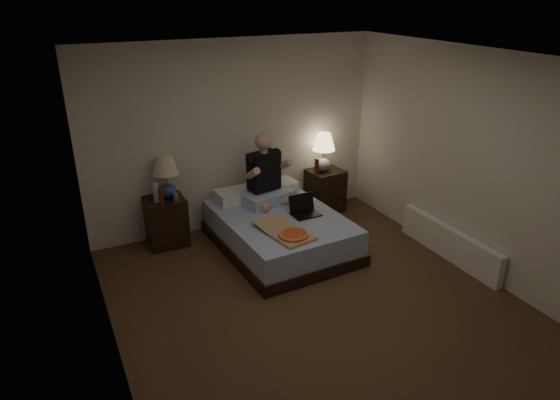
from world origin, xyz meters
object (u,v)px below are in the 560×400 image
nightstand_left (166,222)px  person (266,169)px  water_bottle (156,193)px  laptop (306,206)px  beer_bottle_left (161,196)px  lamp_right (324,152)px  nightstand_right (325,190)px  bed (280,231)px  beer_bottle_right (317,166)px  lamp_left (166,177)px  soda_can (176,197)px  pizza_box (293,235)px  radiator (449,243)px

nightstand_left → person: bearing=-12.6°
water_bottle → laptop: (1.65, -0.82, -0.18)m
water_bottle → beer_bottle_left: (0.04, -0.11, -0.01)m
lamp_right → laptop: bearing=-130.6°
nightstand_right → person: (-1.09, -0.31, 0.61)m
bed → laptop: (0.29, -0.14, 0.35)m
bed → beer_bottle_right: size_ratio=7.87×
lamp_right → person: 1.08m
lamp_left → beer_bottle_right: lamp_left is taller
soda_can → pizza_box: soda_can is taller
nightstand_right → radiator: nightstand_right is taller
soda_can → beer_bottle_right: 2.06m
pizza_box → lamp_left: bearing=117.6°
bed → water_bottle: 1.61m
bed → radiator: bearing=-36.1°
person → pizza_box: 1.16m
lamp_right → beer_bottle_right: (-0.14, -0.06, -0.17)m
soda_can → person: (1.16, -0.16, 0.24)m
lamp_right → laptop: 1.22m
nightstand_right → radiator: (0.63, -1.89, -0.11)m
nightstand_left → beer_bottle_left: bearing=-111.8°
beer_bottle_left → person: person is taller
soda_can → person: size_ratio=0.11×
nightstand_left → beer_bottle_right: beer_bottle_right is taller
beer_bottle_right → soda_can: bearing=-177.6°
bed → water_bottle: size_ratio=7.24×
lamp_right → beer_bottle_right: bearing=-156.3°
water_bottle → laptop: bearing=-26.4°
pizza_box → beer_bottle_left: bearing=124.8°
bed → pizza_box: (-0.14, -0.62, 0.27)m
pizza_box → water_bottle: bearing=123.2°
lamp_left → pizza_box: 1.78m
nightstand_left → pizza_box: 1.77m
nightstand_right → pizza_box: (-1.24, -1.37, 0.18)m
person → radiator: person is taller
nightstand_left → soda_can: (0.11, -0.13, 0.36)m
bed → lamp_right: (1.06, 0.75, 0.68)m
nightstand_left → beer_bottle_left: size_ratio=2.73×
nightstand_left → radiator: size_ratio=0.39×
nightstand_left → lamp_left: (0.06, 0.02, 0.59)m
lamp_right → radiator: 2.13m
lamp_left → beer_bottle_right: bearing=-1.7°
beer_bottle_right → pizza_box: size_ratio=0.30×
nightstand_left → laptop: 1.79m
soda_can → water_bottle: bearing=161.6°
beer_bottle_left → laptop: (1.61, -0.71, -0.17)m
nightstand_right → beer_bottle_left: 2.47m
person → laptop: 0.73m
beer_bottle_right → radiator: bearing=-65.8°
beer_bottle_right → beer_bottle_left: bearing=-176.9°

